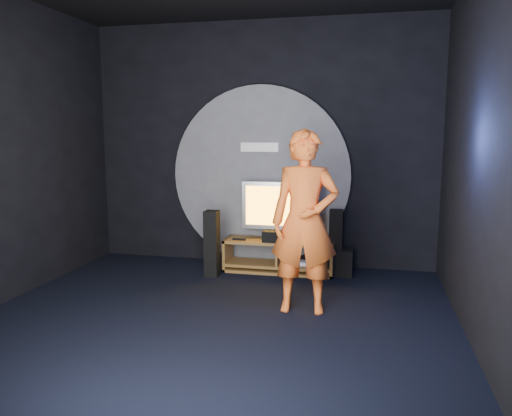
{
  "coord_description": "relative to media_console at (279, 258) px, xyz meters",
  "views": [
    {
      "loc": [
        1.52,
        -4.62,
        1.95
      ],
      "look_at": [
        0.25,
        1.05,
        1.05
      ],
      "focal_mm": 35.0,
      "sensor_mm": 36.0,
      "label": 1
    }
  ],
  "objects": [
    {
      "name": "tower_speaker_left",
      "position": [
        -0.85,
        -0.41,
        0.25
      ],
      "size": [
        0.18,
        0.2,
        0.9
      ],
      "primitive_type": "cube",
      "color": "black",
      "rests_on": "ground"
    },
    {
      "name": "player",
      "position": [
        0.53,
        -1.43,
        0.79
      ],
      "size": [
        0.75,
        0.53,
        1.97
      ],
      "primitive_type": "imported",
      "rotation": [
        0.0,
        0.0,
        0.08
      ],
      "color": "#DF5B1E",
      "rests_on": "ground"
    },
    {
      "name": "wall_disc_panel",
      "position": [
        -0.36,
        0.39,
        1.11
      ],
      "size": [
        2.6,
        0.11,
        2.6
      ],
      "color": "#515156",
      "rests_on": "ground"
    },
    {
      "name": "remote",
      "position": [
        -0.55,
        -0.12,
        0.27
      ],
      "size": [
        0.18,
        0.05,
        0.02
      ],
      "primitive_type": "cube",
      "color": "black",
      "rests_on": "media_console"
    },
    {
      "name": "media_console",
      "position": [
        0.0,
        0.0,
        0.0
      ],
      "size": [
        1.52,
        0.45,
        0.45
      ],
      "color": "brown",
      "rests_on": "ground"
    },
    {
      "name": "floor",
      "position": [
        -0.36,
        -2.05,
        -0.19
      ],
      "size": [
        5.0,
        5.0,
        0.0
      ],
      "primitive_type": "plane",
      "color": "black",
      "rests_on": "ground"
    },
    {
      "name": "front_wall",
      "position": [
        -0.36,
        -4.55,
        1.56
      ],
      "size": [
        5.0,
        0.04,
        3.5
      ],
      "primitive_type": "cube",
      "color": "black",
      "rests_on": "ground"
    },
    {
      "name": "back_wall",
      "position": [
        -0.36,
        0.45,
        1.56
      ],
      "size": [
        5.0,
        0.04,
        3.5
      ],
      "primitive_type": "cube",
      "color": "black",
      "rests_on": "ground"
    },
    {
      "name": "subwoofer",
      "position": [
        0.84,
        0.05,
        -0.01
      ],
      "size": [
        0.33,
        0.33,
        0.36
      ],
      "primitive_type": "cube",
      "color": "black",
      "rests_on": "ground"
    },
    {
      "name": "right_wall",
      "position": [
        2.14,
        -2.05,
        1.56
      ],
      "size": [
        0.04,
        5.0,
        3.5
      ],
      "primitive_type": "cube",
      "color": "black",
      "rests_on": "ground"
    },
    {
      "name": "center_speaker",
      "position": [
        -0.01,
        -0.13,
        0.33
      ],
      "size": [
        0.4,
        0.15,
        0.15
      ],
      "primitive_type": "cube",
      "color": "black",
      "rests_on": "media_console"
    },
    {
      "name": "tv",
      "position": [
        -0.01,
        0.07,
        0.7
      ],
      "size": [
        1.07,
        0.22,
        0.8
      ],
      "color": "#A3A3AA",
      "rests_on": "media_console"
    },
    {
      "name": "tower_speaker_right",
      "position": [
        0.77,
        0.04,
        0.25
      ],
      "size": [
        0.18,
        0.2,
        0.9
      ],
      "primitive_type": "cube",
      "color": "black",
      "rests_on": "ground"
    }
  ]
}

